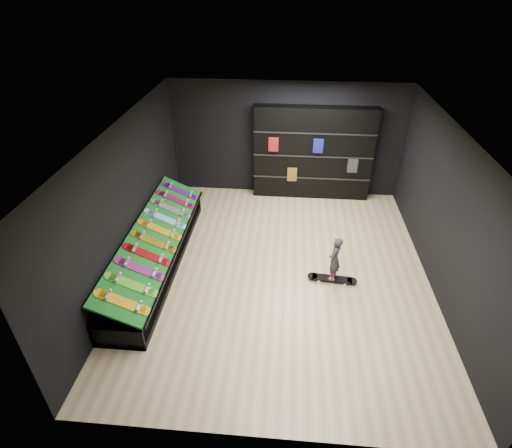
# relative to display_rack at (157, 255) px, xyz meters

# --- Properties ---
(floor) EXTENTS (6.00, 7.00, 0.01)m
(floor) POSITION_rel_display_rack_xyz_m (2.55, 0.00, -0.25)
(floor) COLOR beige
(floor) RESTS_ON ground
(ceiling) EXTENTS (6.00, 7.00, 0.01)m
(ceiling) POSITION_rel_display_rack_xyz_m (2.55, 0.00, 2.75)
(ceiling) COLOR white
(ceiling) RESTS_ON ground
(wall_back) EXTENTS (6.00, 0.02, 3.00)m
(wall_back) POSITION_rel_display_rack_xyz_m (2.55, 3.50, 1.25)
(wall_back) COLOR black
(wall_back) RESTS_ON ground
(wall_front) EXTENTS (6.00, 0.02, 3.00)m
(wall_front) POSITION_rel_display_rack_xyz_m (2.55, -3.50, 1.25)
(wall_front) COLOR black
(wall_front) RESTS_ON ground
(wall_left) EXTENTS (0.02, 7.00, 3.00)m
(wall_left) POSITION_rel_display_rack_xyz_m (-0.45, 0.00, 1.25)
(wall_left) COLOR black
(wall_left) RESTS_ON ground
(wall_right) EXTENTS (0.02, 7.00, 3.00)m
(wall_right) POSITION_rel_display_rack_xyz_m (5.55, 0.00, 1.25)
(wall_right) COLOR black
(wall_right) RESTS_ON ground
(display_rack) EXTENTS (0.90, 4.50, 0.50)m
(display_rack) POSITION_rel_display_rack_xyz_m (0.00, 0.00, 0.00)
(display_rack) COLOR black
(display_rack) RESTS_ON ground
(turf_ramp) EXTENTS (0.92, 4.50, 0.46)m
(turf_ramp) POSITION_rel_display_rack_xyz_m (0.05, 0.00, 0.46)
(turf_ramp) COLOR #0D5816
(turf_ramp) RESTS_ON display_rack
(back_shelving) EXTENTS (3.05, 0.36, 2.44)m
(back_shelving) POSITION_rel_display_rack_xyz_m (3.26, 3.32, 0.97)
(back_shelving) COLOR black
(back_shelving) RESTS_ON ground
(floor_skateboard) EXTENTS (1.00, 0.32, 0.09)m
(floor_skateboard) POSITION_rel_display_rack_xyz_m (3.61, -0.24, -0.20)
(floor_skateboard) COLOR black
(floor_skateboard) RESTS_ON ground
(child) EXTENTS (0.22, 0.26, 0.57)m
(child) POSITION_rel_display_rack_xyz_m (3.61, -0.24, 0.13)
(child) COLOR black
(child) RESTS_ON floor_skateboard
(display_board_0) EXTENTS (0.93, 0.22, 0.50)m
(display_board_0) POSITION_rel_display_rack_xyz_m (0.06, -1.90, 0.49)
(display_board_0) COLOR yellow
(display_board_0) RESTS_ON turf_ramp
(display_board_1) EXTENTS (0.93, 0.22, 0.50)m
(display_board_1) POSITION_rel_display_rack_xyz_m (0.06, -1.48, 0.49)
(display_board_1) COLOR green
(display_board_1) RESTS_ON turf_ramp
(display_board_2) EXTENTS (0.93, 0.22, 0.50)m
(display_board_2) POSITION_rel_display_rack_xyz_m (0.06, -1.06, 0.49)
(display_board_2) COLOR #2626BF
(display_board_2) RESTS_ON turf_ramp
(display_board_3) EXTENTS (0.93, 0.22, 0.50)m
(display_board_3) POSITION_rel_display_rack_xyz_m (0.06, -0.63, 0.49)
(display_board_3) COLOR red
(display_board_3) RESTS_ON turf_ramp
(display_board_4) EXTENTS (0.93, 0.22, 0.50)m
(display_board_4) POSITION_rel_display_rack_xyz_m (0.06, -0.21, 0.49)
(display_board_4) COLOR yellow
(display_board_4) RESTS_ON turf_ramp
(display_board_5) EXTENTS (0.93, 0.22, 0.50)m
(display_board_5) POSITION_rel_display_rack_xyz_m (0.06, 0.21, 0.49)
(display_board_5) COLOR orange
(display_board_5) RESTS_ON turf_ramp
(display_board_6) EXTENTS (0.93, 0.22, 0.50)m
(display_board_6) POSITION_rel_display_rack_xyz_m (0.06, 0.63, 0.49)
(display_board_6) COLOR #0CB2E5
(display_board_6) RESTS_ON turf_ramp
(display_board_7) EXTENTS (0.93, 0.22, 0.50)m
(display_board_7) POSITION_rel_display_rack_xyz_m (0.06, 1.06, 0.49)
(display_board_7) COLOR black
(display_board_7) RESTS_ON turf_ramp
(display_board_8) EXTENTS (0.93, 0.22, 0.50)m
(display_board_8) POSITION_rel_display_rack_xyz_m (0.06, 1.48, 0.49)
(display_board_8) COLOR #E5198C
(display_board_8) RESTS_ON turf_ramp
(display_board_9) EXTENTS (0.93, 0.22, 0.50)m
(display_board_9) POSITION_rel_display_rack_xyz_m (0.06, 1.90, 0.49)
(display_board_9) COLOR purple
(display_board_9) RESTS_ON turf_ramp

